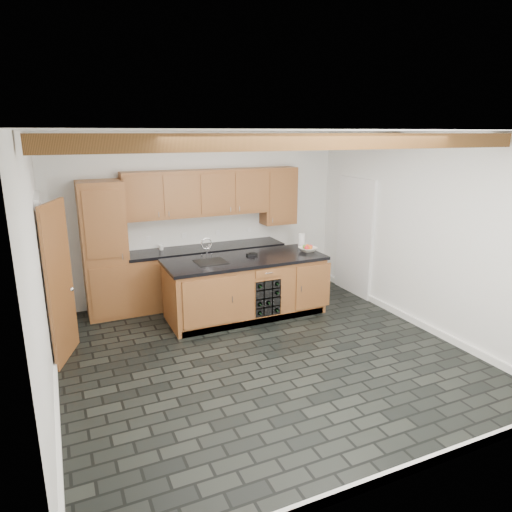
{
  "coord_description": "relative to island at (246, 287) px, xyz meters",
  "views": [
    {
      "loc": [
        -2.29,
        -4.9,
        2.78
      ],
      "look_at": [
        0.26,
        0.8,
        1.09
      ],
      "focal_mm": 32.0,
      "sensor_mm": 36.0,
      "label": 1
    }
  ],
  "objects": [
    {
      "name": "island",
      "position": [
        0.0,
        0.0,
        0.0
      ],
      "size": [
        2.48,
        0.96,
        0.93
      ],
      "color": "brown",
      "rests_on": "ground"
    },
    {
      "name": "fruit_cluster",
      "position": [
        1.07,
        -0.03,
        0.54
      ],
      "size": [
        0.16,
        0.17,
        0.07
      ],
      "color": "red",
      "rests_on": "fruit_bowl"
    },
    {
      "name": "back_cabinetry",
      "position": [
        -0.68,
        0.95,
        0.51
      ],
      "size": [
        3.65,
        0.62,
        2.2
      ],
      "color": "brown",
      "rests_on": "ground"
    },
    {
      "name": "fruit_bowl",
      "position": [
        1.07,
        -0.03,
        0.5
      ],
      "size": [
        0.3,
        0.3,
        0.07
      ],
      "primitive_type": "imported",
      "rotation": [
        0.0,
        0.0,
        0.08
      ],
      "color": "white",
      "rests_on": "island"
    },
    {
      "name": "kitchen_scale",
      "position": [
        0.15,
        0.11,
        0.49
      ],
      "size": [
        0.16,
        0.11,
        0.05
      ],
      "rotation": [
        0.0,
        0.0,
        -0.02
      ],
      "color": "black",
      "rests_on": "island"
    },
    {
      "name": "faucet",
      "position": [
        -0.56,
        0.05,
        0.5
      ],
      "size": [
        0.45,
        0.4,
        0.34
      ],
      "color": "black",
      "rests_on": "island"
    },
    {
      "name": "ground",
      "position": [
        -0.31,
        -1.28,
        -0.46
      ],
      "size": [
        5.0,
        5.0,
        0.0
      ],
      "primitive_type": "plane",
      "color": "black",
      "rests_on": "ground"
    },
    {
      "name": "room_shell",
      "position": [
        -0.39,
        -0.75,
        1.06
      ],
      "size": [
        5.01,
        5.0,
        5.0
      ],
      "color": "white",
      "rests_on": "ground"
    },
    {
      "name": "paper_towel",
      "position": [
        1.11,
        0.25,
        0.58
      ],
      "size": [
        0.11,
        0.11,
        0.23
      ],
      "primitive_type": "cylinder",
      "color": "white",
      "rests_on": "island"
    },
    {
      "name": "mug",
      "position": [
        -1.07,
        1.02,
        0.51
      ],
      "size": [
        0.11,
        0.11,
        0.09
      ],
      "primitive_type": "imported",
      "rotation": [
        0.0,
        0.0,
        0.18
      ],
      "color": "white",
      "rests_on": "back_cabinetry"
    }
  ]
}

